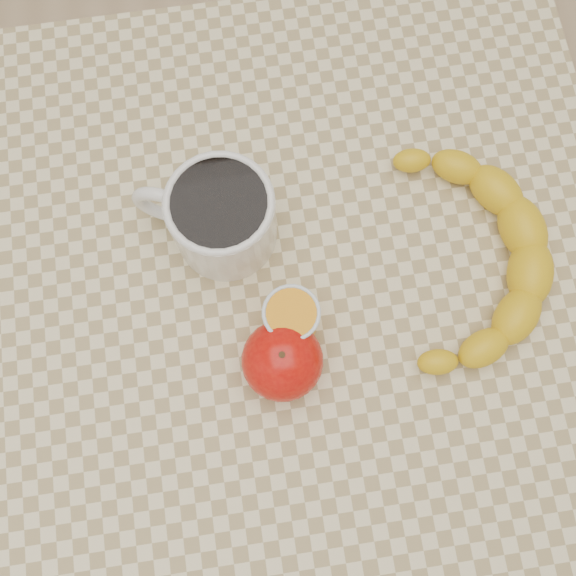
{
  "coord_description": "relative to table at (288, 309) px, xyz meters",
  "views": [
    {
      "loc": [
        -0.03,
        -0.18,
        1.46
      ],
      "look_at": [
        0.0,
        0.0,
        0.77
      ],
      "focal_mm": 40.0,
      "sensor_mm": 36.0,
      "label": 1
    }
  ],
  "objects": [
    {
      "name": "table",
      "position": [
        0.0,
        0.0,
        0.0
      ],
      "size": [
        0.8,
        0.8,
        0.75
      ],
      "color": "beige",
      "rests_on": "ground"
    },
    {
      "name": "orange_juice_glass",
      "position": [
        -0.0,
        -0.04,
        0.12
      ],
      "size": [
        0.06,
        0.06,
        0.07
      ],
      "color": "orange",
      "rests_on": "table"
    },
    {
      "name": "apple",
      "position": [
        -0.02,
        -0.08,
        0.13
      ],
      "size": [
        0.09,
        0.09,
        0.08
      ],
      "color": "#A30505",
      "rests_on": "table"
    },
    {
      "name": "ground",
      "position": [
        0.0,
        0.0,
        -0.66
      ],
      "size": [
        3.0,
        3.0,
        0.0
      ],
      "primitive_type": "plane",
      "color": "tan",
      "rests_on": "ground"
    },
    {
      "name": "banana",
      "position": [
        0.21,
        0.0,
        0.11
      ],
      "size": [
        0.38,
        0.43,
        0.05
      ],
      "primitive_type": null,
      "rotation": [
        0.0,
        0.0,
        -0.25
      ],
      "color": "gold",
      "rests_on": "table"
    },
    {
      "name": "coffee_mug",
      "position": [
        -0.06,
        0.08,
        0.14
      ],
      "size": [
        0.18,
        0.15,
        0.1
      ],
      "color": "silver",
      "rests_on": "table"
    }
  ]
}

